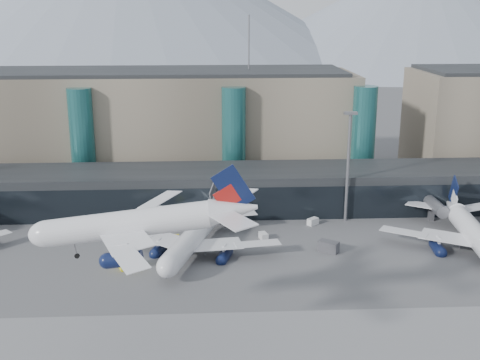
% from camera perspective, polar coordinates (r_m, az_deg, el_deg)
% --- Properties ---
extents(ground, '(900.00, 900.00, 0.00)m').
position_cam_1_polar(ground, '(95.89, -1.77, -13.92)').
color(ground, '#515154').
rests_on(ground, ground).
extents(concourse, '(170.00, 27.00, 10.00)m').
position_cam_1_polar(concourse, '(147.22, -2.28, -0.93)').
color(concourse, black).
rests_on(concourse, ground).
extents(terminal_main, '(130.00, 30.00, 31.00)m').
position_cam_1_polar(terminal_main, '(177.69, -10.57, 5.23)').
color(terminal_main, gray).
rests_on(terminal_main, ground).
extents(teal_towers, '(116.40, 19.40, 46.00)m').
position_cam_1_polar(teal_towers, '(161.29, -7.72, 3.75)').
color(teal_towers, '#226161').
rests_on(teal_towers, ground).
extents(mountain_ridge, '(910.00, 400.00, 110.00)m').
position_cam_1_polar(mountain_ridge, '(463.44, -0.82, 15.74)').
color(mountain_ridge, gray).
rests_on(mountain_ridge, ground).
extents(lightmast_mid, '(3.00, 1.20, 25.60)m').
position_cam_1_polar(lightmast_mid, '(138.89, 10.22, 1.83)').
color(lightmast_mid, slate).
rests_on(lightmast_mid, ground).
extents(hero_jet, '(32.19, 32.72, 10.56)m').
position_cam_1_polar(hero_jet, '(81.36, -8.44, -3.33)').
color(hero_jet, silver).
rests_on(hero_jet, ground).
extents(jet_parked_mid, '(35.58, 37.22, 11.95)m').
position_cam_1_polar(jet_parked_mid, '(123.44, -4.18, -4.58)').
color(jet_parked_mid, silver).
rests_on(jet_parked_mid, ground).
extents(jet_parked_right, '(38.99, 38.77, 12.63)m').
position_cam_1_polar(jet_parked_right, '(134.06, 21.03, -3.84)').
color(jet_parked_right, silver).
rests_on(jet_parked_right, ground).
extents(veh_b, '(1.83, 2.93, 1.68)m').
position_cam_1_polar(veh_b, '(127.64, -6.24, -5.70)').
color(veh_b, yellow).
rests_on(veh_b, ground).
extents(veh_c, '(4.54, 4.03, 2.24)m').
position_cam_1_polar(veh_c, '(124.26, 8.39, -6.26)').
color(veh_c, '#454549').
rests_on(veh_c, ground).
extents(veh_d, '(2.94, 2.80, 1.52)m').
position_cam_1_polar(veh_d, '(138.93, 6.92, -3.92)').
color(veh_d, silver).
rests_on(veh_d, ground).
extents(veh_g, '(2.03, 2.75, 1.43)m').
position_cam_1_polar(veh_g, '(129.57, 2.24, -5.33)').
color(veh_g, silver).
rests_on(veh_g, ground).
extents(veh_h, '(4.89, 3.70, 2.41)m').
position_cam_1_polar(veh_h, '(117.43, -10.31, -7.66)').
color(veh_h, yellow).
rests_on(veh_h, ground).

